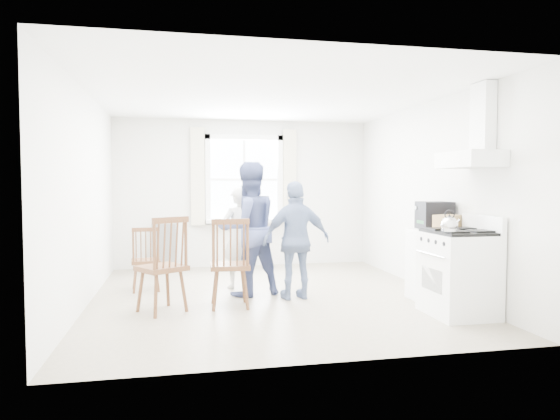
% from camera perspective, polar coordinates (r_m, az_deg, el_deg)
% --- Properties ---
extents(room_shell, '(4.62, 5.12, 2.64)m').
position_cam_1_polar(room_shell, '(6.47, -1.26, 1.48)').
color(room_shell, gray).
rests_on(room_shell, ground).
extents(window_assembly, '(1.88, 0.24, 1.70)m').
position_cam_1_polar(window_assembly, '(8.88, -4.08, 2.94)').
color(window_assembly, white).
rests_on(window_assembly, room_shell).
extents(range_hood, '(0.45, 0.76, 0.94)m').
position_cam_1_polar(range_hood, '(5.98, 21.33, 6.92)').
color(range_hood, white).
rests_on(range_hood, room_shell).
extents(shelf_unit, '(0.40, 0.30, 0.80)m').
position_cam_1_polar(shelf_unit, '(8.76, -13.10, -4.10)').
color(shelf_unit, slate).
rests_on(shelf_unit, ground).
extents(gas_stove, '(0.68, 0.76, 1.12)m').
position_cam_1_polar(gas_stove, '(5.96, 19.76, -6.72)').
color(gas_stove, white).
rests_on(gas_stove, ground).
extents(kettle, '(0.17, 0.17, 0.25)m').
position_cam_1_polar(kettle, '(5.59, 18.79, -1.63)').
color(kettle, silver).
rests_on(kettle, gas_stove).
extents(low_cabinet, '(0.50, 0.55, 0.90)m').
position_cam_1_polar(low_cabinet, '(6.59, 17.10, -6.04)').
color(low_cabinet, white).
rests_on(low_cabinet, ground).
extents(stereo_stack, '(0.41, 0.37, 0.35)m').
position_cam_1_polar(stereo_stack, '(6.61, 17.24, -0.59)').
color(stereo_stack, black).
rests_on(stereo_stack, low_cabinet).
extents(cardboard_box, '(0.37, 0.33, 0.20)m').
position_cam_1_polar(cardboard_box, '(6.34, 18.63, -1.43)').
color(cardboard_box, '#A4834F').
rests_on(cardboard_box, low_cabinet).
extents(windsor_chair_a, '(0.41, 0.40, 0.89)m').
position_cam_1_polar(windsor_chair_a, '(7.03, -15.09, -4.67)').
color(windsor_chair_a, '#4E2D19').
rests_on(windsor_chair_a, ground).
extents(windsor_chair_b, '(0.48, 0.47, 1.08)m').
position_cam_1_polar(windsor_chair_b, '(5.88, -5.71, -4.95)').
color(windsor_chair_b, '#4E2D19').
rests_on(windsor_chair_b, ground).
extents(windsor_chair_c, '(0.64, 0.64, 1.11)m').
position_cam_1_polar(windsor_chair_c, '(5.78, -12.78, -4.94)').
color(windsor_chair_c, '#4E2D19').
rests_on(windsor_chair_c, ground).
extents(person_left, '(0.66, 0.66, 1.43)m').
position_cam_1_polar(person_left, '(7.07, -4.73, -3.16)').
color(person_left, silver).
rests_on(person_left, ground).
extents(person_mid, '(1.07, 1.07, 1.76)m').
position_cam_1_polar(person_mid, '(6.58, -3.65, -2.17)').
color(person_mid, '#414C7A').
rests_on(person_mid, ground).
extents(person_right, '(0.96, 0.96, 1.51)m').
position_cam_1_polar(person_right, '(6.37, 1.89, -3.47)').
color(person_right, navy).
rests_on(person_right, ground).
extents(potted_plant, '(0.21, 0.21, 0.30)m').
position_cam_1_polar(potted_plant, '(8.81, -4.06, -0.06)').
color(potted_plant, '#36793A').
rests_on(potted_plant, window_assembly).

